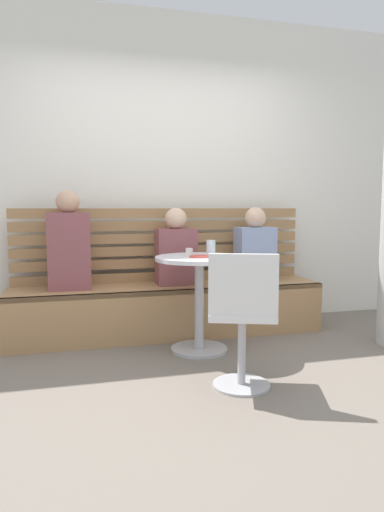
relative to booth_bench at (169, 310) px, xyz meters
name	(u,v)px	position (x,y,z in m)	size (l,w,h in m)	color
ground	(209,386)	(0.00, -1.20, -0.22)	(8.00, 8.00, 0.00)	#70665B
back_wall	(158,172)	(0.00, 0.44, 1.23)	(5.20, 0.10, 2.90)	white
booth_bench	(169,310)	(0.00, 0.00, 0.00)	(2.70, 0.52, 0.44)	#A87C51
booth_backrest	(163,244)	(0.00, 0.24, 0.56)	(2.65, 0.04, 0.67)	#9A7249
cafe_table	(199,285)	(0.14, -0.50, 0.30)	(0.68, 0.68, 0.74)	#ADADB2
white_chair	(242,316)	(0.18, -1.31, 0.24)	(0.51, 0.51, 0.85)	#ADADB2
person_adult	(69,245)	(-0.83, 0.03, 0.59)	(0.34, 0.22, 0.81)	brown
person_child_left	(255,249)	(0.81, 0.01, 0.52)	(0.34, 0.22, 0.68)	#8C9EC6
person_child_middle	(176,251)	(0.07, 0.03, 0.52)	(0.34, 0.22, 0.67)	brown
cup_glass_tall	(211,248)	(0.25, -0.44, 0.58)	(0.07, 0.07, 0.12)	silver
cup_espresso_small	(189,252)	(0.09, -0.38, 0.55)	(0.06, 0.06, 0.06)	silver
plate_small	(200,256)	(0.13, -0.54, 0.52)	(0.17, 0.17, 0.01)	#DB4C42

